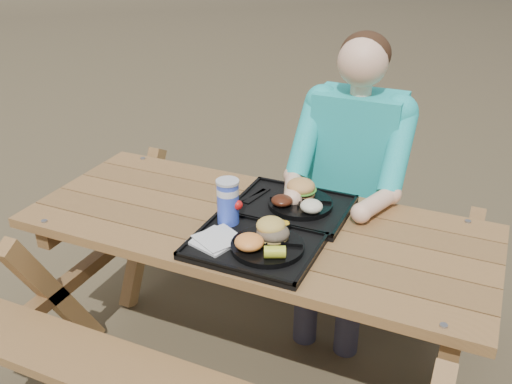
% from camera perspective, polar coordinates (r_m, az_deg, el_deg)
% --- Properties ---
extents(ground, '(60.00, 60.00, 0.00)m').
position_cam_1_polar(ground, '(2.66, 0.00, -17.15)').
color(ground, '#999999').
rests_on(ground, ground).
extents(picnic_table, '(1.80, 1.49, 0.75)m').
position_cam_1_polar(picnic_table, '(2.42, 0.00, -10.74)').
color(picnic_table, '#999999').
rests_on(picnic_table, ground).
extents(tray_near, '(0.45, 0.35, 0.02)m').
position_cam_1_polar(tray_near, '(2.04, -0.22, -5.52)').
color(tray_near, black).
rests_on(tray_near, picnic_table).
extents(tray_far, '(0.45, 0.35, 0.02)m').
position_cam_1_polar(tray_far, '(2.30, 3.66, -1.56)').
color(tray_far, black).
rests_on(tray_far, picnic_table).
extents(plate_near, '(0.26, 0.26, 0.02)m').
position_cam_1_polar(plate_near, '(2.00, 1.16, -5.44)').
color(plate_near, black).
rests_on(plate_near, tray_near).
extents(plate_far, '(0.26, 0.26, 0.02)m').
position_cam_1_polar(plate_far, '(2.29, 4.46, -1.16)').
color(plate_far, black).
rests_on(plate_far, tray_far).
extents(napkin_stack, '(0.19, 0.19, 0.02)m').
position_cam_1_polar(napkin_stack, '(2.05, -4.13, -4.80)').
color(napkin_stack, silver).
rests_on(napkin_stack, tray_near).
extents(soda_cup, '(0.08, 0.08, 0.17)m').
position_cam_1_polar(soda_cup, '(2.13, -2.82, -1.09)').
color(soda_cup, blue).
rests_on(soda_cup, tray_near).
extents(condiment_bbq, '(0.05, 0.05, 0.03)m').
position_cam_1_polar(condiment_bbq, '(2.13, 1.22, -3.21)').
color(condiment_bbq, '#330B05').
rests_on(condiment_bbq, tray_near).
extents(condiment_mustard, '(0.05, 0.05, 0.03)m').
position_cam_1_polar(condiment_mustard, '(2.11, 2.77, -3.47)').
color(condiment_mustard, gold).
rests_on(condiment_mustard, tray_near).
extents(sandwich, '(0.11, 0.11, 0.11)m').
position_cam_1_polar(sandwich, '(2.00, 1.72, -3.24)').
color(sandwich, gold).
rests_on(sandwich, plate_near).
extents(mac_cheese, '(0.10, 0.10, 0.05)m').
position_cam_1_polar(mac_cheese, '(1.96, -0.68, -5.03)').
color(mac_cheese, '#FF9C43').
rests_on(mac_cheese, plate_near).
extents(corn_cob, '(0.10, 0.10, 0.04)m').
position_cam_1_polar(corn_cob, '(1.92, 1.89, -6.02)').
color(corn_cob, yellow).
rests_on(corn_cob, plate_near).
extents(cutlery_far, '(0.06, 0.16, 0.01)m').
position_cam_1_polar(cutlery_far, '(2.36, 0.09, -0.37)').
color(cutlery_far, black).
rests_on(cutlery_far, tray_far).
extents(burger, '(0.12, 0.12, 0.11)m').
position_cam_1_polar(burger, '(2.31, 4.53, 0.89)').
color(burger, '#DF984E').
rests_on(burger, plate_far).
extents(baked_beans, '(0.09, 0.09, 0.04)m').
position_cam_1_polar(baked_beans, '(2.24, 2.62, -0.86)').
color(baked_beans, '#461B0E').
rests_on(baked_beans, plate_far).
extents(potato_salad, '(0.09, 0.09, 0.05)m').
position_cam_1_polar(potato_salad, '(2.20, 5.56, -1.43)').
color(potato_salad, '#EEE8CA').
rests_on(potato_salad, plate_far).
extents(diner, '(0.48, 0.84, 1.28)m').
position_cam_1_polar(diner, '(2.68, 9.57, -0.43)').
color(diner, '#1CC1C4').
rests_on(diner, ground).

